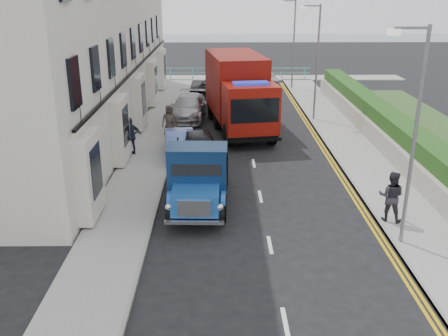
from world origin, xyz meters
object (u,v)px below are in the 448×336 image
at_px(parked_car_front, 199,148).
at_px(bedford_lorry, 198,181).
at_px(lamp_mid, 315,56).
at_px(lamp_near, 412,127).
at_px(lamp_far, 292,39).
at_px(red_lorry, 238,91).

bearing_deg(parked_car_front, bedford_lorry, -94.95).
relative_size(lamp_mid, bedford_lorry, 1.28).
bearing_deg(lamp_near, lamp_far, 90.00).
height_order(lamp_mid, bedford_lorry, lamp_mid).
height_order(lamp_far, parked_car_front, lamp_far).
relative_size(bedford_lorry, red_lorry, 0.65).
distance_m(red_lorry, parked_car_front, 6.44).
height_order(lamp_near, parked_car_front, lamp_near).
distance_m(lamp_near, lamp_far, 26.00).
bearing_deg(lamp_mid, lamp_far, 90.00).
distance_m(bedford_lorry, parked_car_front, 5.47).
bearing_deg(red_lorry, parked_car_front, -118.21).
height_order(lamp_mid, parked_car_front, lamp_mid).
bearing_deg(lamp_far, lamp_near, -90.00).
bearing_deg(bedford_lorry, parked_car_front, 93.12).
relative_size(lamp_near, parked_car_front, 1.63).
bearing_deg(bedford_lorry, red_lorry, 81.99).
relative_size(bedford_lorry, parked_car_front, 1.28).
distance_m(lamp_near, bedford_lorry, 7.70).
height_order(lamp_far, bedford_lorry, lamp_far).
bearing_deg(lamp_far, lamp_mid, -90.00).
distance_m(lamp_far, bedford_lorry, 24.37).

